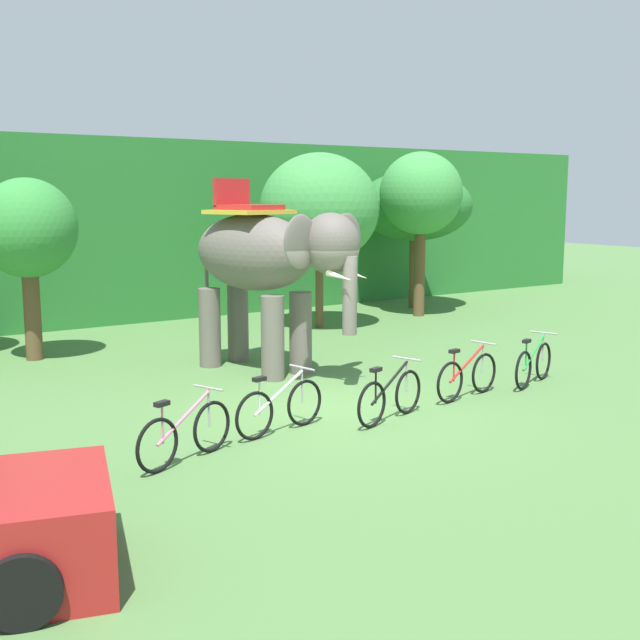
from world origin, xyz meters
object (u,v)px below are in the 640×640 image
at_px(tree_center, 414,206).
at_px(bike_green, 534,364).
at_px(bike_white, 280,407).
at_px(bike_black, 390,396).
at_px(bike_red, 467,376).
at_px(tree_center_right, 319,209).
at_px(tree_center_left, 421,195).
at_px(elephant, 266,261).
at_px(bike_pink, 185,434).
at_px(tree_left, 28,230).

xyz_separation_m(tree_center, bike_green, (-4.72, -8.91, -2.73)).
height_order(bike_white, bike_black, same).
height_order(tree_center, bike_red, tree_center).
xyz_separation_m(tree_center_right, bike_green, (-0.25, -7.44, -2.72)).
xyz_separation_m(tree_center_right, tree_center, (4.47, 1.48, 0.01)).
relative_size(tree_center_left, bike_green, 2.88).
distance_m(tree_center_right, bike_white, 9.70).
distance_m(elephant, bike_white, 4.44).
bearing_deg(bike_red, tree_center_left, 54.08).
xyz_separation_m(tree_center_left, bike_pink, (-10.90, -7.93, -3.07)).
bearing_deg(bike_black, bike_red, 9.98).
relative_size(tree_center_right, bike_pink, 2.81).
bearing_deg(bike_red, bike_black, -170.02).
bearing_deg(tree_center, bike_pink, -141.84).
distance_m(bike_red, bike_green, 1.69).
bearing_deg(bike_green, bike_red, -179.47).
bearing_deg(bike_green, tree_left, 133.43).
bearing_deg(bike_black, bike_green, 5.65).
xyz_separation_m(bike_black, bike_red, (1.98, 0.35, 0.00)).
distance_m(tree_center_right, bike_green, 7.92).
relative_size(tree_center_left, bike_black, 2.83).
relative_size(bike_red, bike_green, 1.04).
xyz_separation_m(elephant, bike_red, (1.86, -3.66, -1.82)).
bearing_deg(bike_red, tree_center_right, 75.38).
relative_size(tree_left, tree_center_left, 0.82).
distance_m(tree_center, bike_pink, 15.28).
distance_m(bike_pink, bike_black, 3.43).
height_order(elephant, bike_pink, elephant).
relative_size(tree_left, bike_black, 2.31).
bearing_deg(bike_red, bike_white, 178.99).
bearing_deg(tree_center_right, tree_center, 18.30).
xyz_separation_m(tree_left, bike_red, (5.34, -7.45, -2.35)).
distance_m(tree_left, tree_center_left, 10.86).
height_order(tree_center, elephant, tree_center).
bearing_deg(bike_green, bike_pink, -176.97).
height_order(elephant, bike_red, elephant).
bearing_deg(tree_center_left, bike_black, -133.29).
xyz_separation_m(bike_red, bike_green, (1.69, 0.02, 0.00)).
distance_m(tree_center_left, bike_white, 12.27).
height_order(bike_pink, bike_green, same).
bearing_deg(bike_red, bike_green, 0.53).
relative_size(tree_left, bike_red, 2.26).
distance_m(tree_center_right, tree_center_left, 3.56).
bearing_deg(bike_pink, bike_white, 14.11).
xyz_separation_m(tree_left, bike_pink, (-0.07, -7.81, -2.35)).
relative_size(tree_center_right, bike_green, 2.80).
distance_m(tree_center_right, bike_black, 9.15).
xyz_separation_m(bike_white, bike_red, (3.71, -0.07, 0.00)).
xyz_separation_m(bike_black, bike_green, (3.67, 0.36, 0.00)).
bearing_deg(elephant, tree_left, 132.65).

